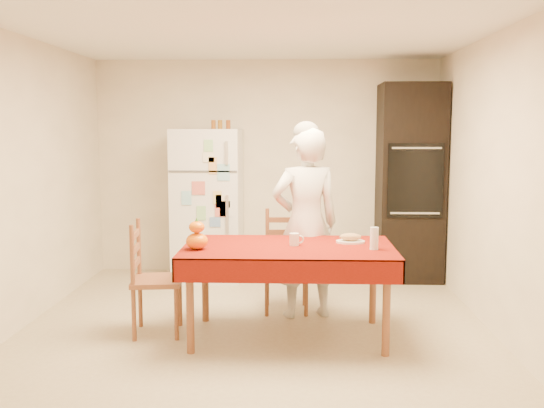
{
  "coord_description": "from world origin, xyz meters",
  "views": [
    {
      "loc": [
        0.33,
        -4.9,
        1.71
      ],
      "look_at": [
        0.14,
        0.2,
        1.07
      ],
      "focal_mm": 40.0,
      "sensor_mm": 36.0,
      "label": 1
    }
  ],
  "objects_px": {
    "bread_plate": "(350,242)",
    "dining_table": "(288,254)",
    "chair_far": "(286,256)",
    "oven_cabinet": "(410,183)",
    "wine_glass": "(374,238)",
    "pumpkin_lower": "(197,241)",
    "chair_left": "(149,274)",
    "seated_woman": "(306,223)",
    "coffee_mug": "(294,239)",
    "refrigerator": "(208,204)"
  },
  "relations": [
    {
      "from": "refrigerator",
      "to": "coffee_mug",
      "type": "xyz_separation_m",
      "value": [
        0.98,
        -1.94,
        -0.04
      ]
    },
    {
      "from": "dining_table",
      "to": "chair_left",
      "type": "xyz_separation_m",
      "value": [
        -1.15,
        0.05,
        -0.18
      ]
    },
    {
      "from": "chair_left",
      "to": "seated_woman",
      "type": "height_order",
      "value": "seated_woman"
    },
    {
      "from": "dining_table",
      "to": "wine_glass",
      "type": "distance_m",
      "value": 0.7
    },
    {
      "from": "dining_table",
      "to": "coffee_mug",
      "type": "height_order",
      "value": "coffee_mug"
    },
    {
      "from": "chair_left",
      "to": "pumpkin_lower",
      "type": "height_order",
      "value": "chair_left"
    },
    {
      "from": "chair_left",
      "to": "coffee_mug",
      "type": "xyz_separation_m",
      "value": [
        1.2,
        -0.02,
        0.3
      ]
    },
    {
      "from": "coffee_mug",
      "to": "chair_far",
      "type": "bearing_deg",
      "value": 95.65
    },
    {
      "from": "coffee_mug",
      "to": "pumpkin_lower",
      "type": "xyz_separation_m",
      "value": [
        -0.77,
        -0.18,
        0.02
      ]
    },
    {
      "from": "dining_table",
      "to": "coffee_mug",
      "type": "xyz_separation_m",
      "value": [
        0.05,
        0.03,
        0.12
      ]
    },
    {
      "from": "oven_cabinet",
      "to": "pumpkin_lower",
      "type": "distance_m",
      "value": 3.01
    },
    {
      "from": "dining_table",
      "to": "seated_woman",
      "type": "relative_size",
      "value": 0.99
    },
    {
      "from": "oven_cabinet",
      "to": "bread_plate",
      "type": "bearing_deg",
      "value": -114.11
    },
    {
      "from": "wine_glass",
      "to": "pumpkin_lower",
      "type": "bearing_deg",
      "value": -178.09
    },
    {
      "from": "chair_far",
      "to": "pumpkin_lower",
      "type": "distance_m",
      "value": 1.21
    },
    {
      "from": "chair_left",
      "to": "wine_glass",
      "type": "xyz_separation_m",
      "value": [
        1.83,
        -0.16,
        0.34
      ]
    },
    {
      "from": "refrigerator",
      "to": "dining_table",
      "type": "height_order",
      "value": "refrigerator"
    },
    {
      "from": "pumpkin_lower",
      "to": "refrigerator",
      "type": "bearing_deg",
      "value": 95.82
    },
    {
      "from": "seated_woman",
      "to": "pumpkin_lower",
      "type": "height_order",
      "value": "seated_woman"
    },
    {
      "from": "refrigerator",
      "to": "oven_cabinet",
      "type": "relative_size",
      "value": 0.77
    },
    {
      "from": "chair_left",
      "to": "coffee_mug",
      "type": "distance_m",
      "value": 1.24
    },
    {
      "from": "seated_woman",
      "to": "wine_glass",
      "type": "bearing_deg",
      "value": 112.6
    },
    {
      "from": "oven_cabinet",
      "to": "seated_woman",
      "type": "bearing_deg",
      "value": -129.75
    },
    {
      "from": "chair_far",
      "to": "wine_glass",
      "type": "xyz_separation_m",
      "value": [
        0.7,
        -0.9,
        0.34
      ]
    },
    {
      "from": "refrigerator",
      "to": "bread_plate",
      "type": "height_order",
      "value": "refrigerator"
    },
    {
      "from": "pumpkin_lower",
      "to": "bread_plate",
      "type": "bearing_deg",
      "value": 14.24
    },
    {
      "from": "dining_table",
      "to": "chair_far",
      "type": "height_order",
      "value": "chair_far"
    },
    {
      "from": "dining_table",
      "to": "chair_far",
      "type": "distance_m",
      "value": 0.81
    },
    {
      "from": "wine_glass",
      "to": "seated_woman",
      "type": "bearing_deg",
      "value": 127.6
    },
    {
      "from": "refrigerator",
      "to": "chair_far",
      "type": "relative_size",
      "value": 1.79
    },
    {
      "from": "seated_woman",
      "to": "wine_glass",
      "type": "distance_m",
      "value": 0.86
    },
    {
      "from": "seated_woman",
      "to": "chair_far",
      "type": "bearing_deg",
      "value": -65.47
    },
    {
      "from": "chair_left",
      "to": "seated_woman",
      "type": "xyz_separation_m",
      "value": [
        1.3,
        0.53,
        0.35
      ]
    },
    {
      "from": "bread_plate",
      "to": "dining_table",
      "type": "bearing_deg",
      "value": -162.99
    },
    {
      "from": "bread_plate",
      "to": "refrigerator",
      "type": "bearing_deg",
      "value": 128.73
    },
    {
      "from": "refrigerator",
      "to": "chair_far",
      "type": "xyz_separation_m",
      "value": [
        0.91,
        -1.18,
        -0.34
      ]
    },
    {
      "from": "dining_table",
      "to": "refrigerator",
      "type": "bearing_deg",
      "value": 115.44
    },
    {
      "from": "chair_far",
      "to": "chair_left",
      "type": "height_order",
      "value": "same"
    },
    {
      "from": "oven_cabinet",
      "to": "chair_far",
      "type": "height_order",
      "value": "oven_cabinet"
    },
    {
      "from": "seated_woman",
      "to": "coffee_mug",
      "type": "bearing_deg",
      "value": 64.46
    },
    {
      "from": "chair_far",
      "to": "seated_woman",
      "type": "distance_m",
      "value": 0.45
    },
    {
      "from": "coffee_mug",
      "to": "wine_glass",
      "type": "distance_m",
      "value": 0.64
    },
    {
      "from": "oven_cabinet",
      "to": "coffee_mug",
      "type": "relative_size",
      "value": 22.0
    },
    {
      "from": "oven_cabinet",
      "to": "chair_left",
      "type": "xyz_separation_m",
      "value": [
        -2.5,
        -1.97,
        -0.59
      ]
    },
    {
      "from": "wine_glass",
      "to": "bread_plate",
      "type": "bearing_deg",
      "value": 121.07
    },
    {
      "from": "dining_table",
      "to": "wine_glass",
      "type": "height_order",
      "value": "wine_glass"
    },
    {
      "from": "seated_woman",
      "to": "bread_plate",
      "type": "bearing_deg",
      "value": 116.26
    },
    {
      "from": "coffee_mug",
      "to": "bread_plate",
      "type": "bearing_deg",
      "value": 15.63
    },
    {
      "from": "chair_far",
      "to": "seated_woman",
      "type": "height_order",
      "value": "seated_woman"
    },
    {
      "from": "pumpkin_lower",
      "to": "wine_glass",
      "type": "relative_size",
      "value": 0.99
    }
  ]
}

